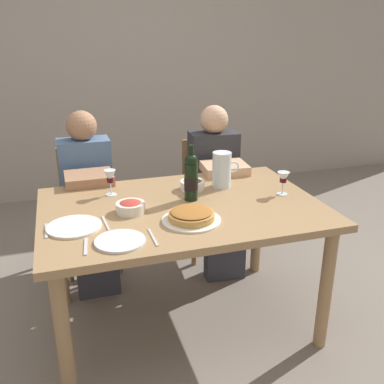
{
  "coord_description": "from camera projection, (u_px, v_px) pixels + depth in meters",
  "views": [
    {
      "loc": [
        -0.59,
        -2.07,
        1.65
      ],
      "look_at": [
        0.06,
        0.02,
        0.82
      ],
      "focal_mm": 40.36,
      "sensor_mm": 36.0,
      "label": 1
    }
  ],
  "objects": [
    {
      "name": "wine_glass_right_diner",
      "position": [
        110.0,
        178.0,
        2.44
      ],
      "size": [
        0.07,
        0.07,
        0.15
      ],
      "color": "silver",
      "rests_on": "dining_table"
    },
    {
      "name": "wine_bottle",
      "position": [
        191.0,
        177.0,
        2.36
      ],
      "size": [
        0.08,
        0.08,
        0.31
      ],
      "color": "black",
      "rests_on": "dining_table"
    },
    {
      "name": "baked_tart",
      "position": [
        191.0,
        216.0,
        2.13
      ],
      "size": [
        0.3,
        0.3,
        0.06
      ],
      "color": "white",
      "rests_on": "dining_table"
    },
    {
      "name": "dining_table",
      "position": [
        182.0,
        221.0,
        2.37
      ],
      "size": [
        1.5,
        1.0,
        0.76
      ],
      "color": "#9E7A51",
      "rests_on": "ground"
    },
    {
      "name": "dinner_plate_right_setting",
      "position": [
        74.0,
        227.0,
        2.06
      ],
      "size": [
        0.26,
        0.26,
        0.01
      ],
      "primitive_type": "cylinder",
      "color": "white",
      "rests_on": "dining_table"
    },
    {
      "name": "olive_bowl",
      "position": [
        192.0,
        184.0,
        2.55
      ],
      "size": [
        0.14,
        0.14,
        0.06
      ],
      "color": "white",
      "rests_on": "dining_table"
    },
    {
      "name": "wine_glass_left_diner",
      "position": [
        283.0,
        178.0,
        2.45
      ],
      "size": [
        0.07,
        0.07,
        0.13
      ],
      "color": "silver",
      "rests_on": "dining_table"
    },
    {
      "name": "water_pitcher",
      "position": [
        222.0,
        172.0,
        2.57
      ],
      "size": [
        0.17,
        0.11,
        0.21
      ],
      "color": "silver",
      "rests_on": "dining_table"
    },
    {
      "name": "dinner_plate_left_setting",
      "position": [
        120.0,
        241.0,
        1.92
      ],
      "size": [
        0.23,
        0.23,
        0.01
      ],
      "primitive_type": "cylinder",
      "color": "silver",
      "rests_on": "dining_table"
    },
    {
      "name": "diner_right",
      "position": [
        217.0,
        185.0,
        3.06
      ],
      "size": [
        0.36,
        0.52,
        1.16
      ],
      "rotation": [
        0.0,
        0.0,
        3.06
      ],
      "color": "#2D2D33",
      "rests_on": "ground"
    },
    {
      "name": "knife_right_setting",
      "position": [
        106.0,
        223.0,
        2.11
      ],
      "size": [
        0.02,
        0.18,
        0.0
      ],
      "primitive_type": "cube",
      "rotation": [
        0.0,
        0.0,
        1.64
      ],
      "color": "silver",
      "rests_on": "dining_table"
    },
    {
      "name": "salad_bowl",
      "position": [
        130.0,
        207.0,
        2.23
      ],
      "size": [
        0.15,
        0.15,
        0.06
      ],
      "color": "silver",
      "rests_on": "dining_table"
    },
    {
      "name": "fork_left_setting",
      "position": [
        86.0,
        246.0,
        1.88
      ],
      "size": [
        0.03,
        0.16,
        0.0
      ],
      "primitive_type": "cube",
      "rotation": [
        0.0,
        0.0,
        1.47
      ],
      "color": "silver",
      "rests_on": "dining_table"
    },
    {
      "name": "spoon_right_setting",
      "position": [
        46.0,
        231.0,
        2.03
      ],
      "size": [
        0.02,
        0.16,
        0.0
      ],
      "primitive_type": "cube",
      "rotation": [
        0.0,
        0.0,
        1.58
      ],
      "color": "silver",
      "rests_on": "dining_table"
    },
    {
      "name": "chair_left",
      "position": [
        87.0,
        200.0,
        3.12
      ],
      "size": [
        0.4,
        0.4,
        0.87
      ],
      "rotation": [
        0.0,
        0.0,
        3.15
      ],
      "color": "olive",
      "rests_on": "ground"
    },
    {
      "name": "ground_plane",
      "position": [
        183.0,
        321.0,
        2.6
      ],
      "size": [
        8.0,
        8.0,
        0.0
      ],
      "primitive_type": "plane",
      "color": "slate"
    },
    {
      "name": "knife_left_setting",
      "position": [
        153.0,
        237.0,
        1.97
      ],
      "size": [
        0.01,
        0.18,
        0.0
      ],
      "primitive_type": "cube",
      "rotation": [
        0.0,
        0.0,
        1.58
      ],
      "color": "silver",
      "rests_on": "dining_table"
    },
    {
      "name": "back_wall",
      "position": [
        114.0,
        56.0,
        4.25
      ],
      "size": [
        8.0,
        0.1,
        2.8
      ],
      "primitive_type": "cube",
      "color": "#A3998E",
      "rests_on": "ground"
    },
    {
      "name": "chair_right",
      "position": [
        208.0,
        189.0,
        3.32
      ],
      "size": [
        0.43,
        0.43,
        0.87
      ],
      "rotation": [
        0.0,
        0.0,
        3.06
      ],
      "color": "olive",
      "rests_on": "ground"
    },
    {
      "name": "diner_left",
      "position": [
        89.0,
        195.0,
        2.87
      ],
      "size": [
        0.34,
        0.5,
        1.16
      ],
      "rotation": [
        0.0,
        0.0,
        3.15
      ],
      "color": "#4C6B93",
      "rests_on": "ground"
    }
  ]
}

